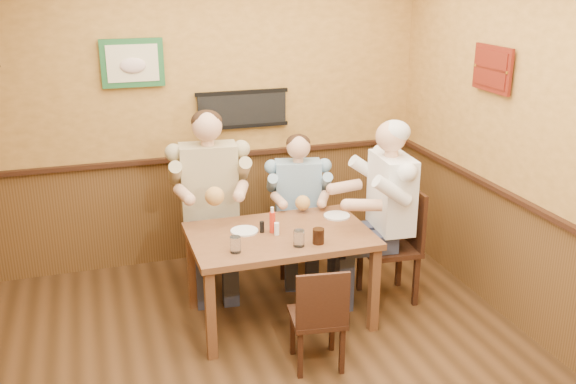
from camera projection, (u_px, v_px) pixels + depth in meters
name	position (u px, v px, depth m)	size (l,w,h in m)	color
room	(229.00, 155.00, 3.67)	(5.02, 5.03, 2.81)	#321F0F
dining_table	(280.00, 244.00, 5.02)	(1.40, 0.90, 0.75)	brown
chair_back_left	(211.00, 231.00, 5.67)	(0.46, 0.46, 1.00)	#361D11
chair_back_right	(298.00, 230.00, 5.91)	(0.38, 0.38, 0.83)	#361D11
chair_right_end	(389.00, 245.00, 5.41)	(0.45, 0.45, 0.98)	#361D11
chair_near_side	(317.00, 314.00, 4.51)	(0.37, 0.37, 0.80)	#361D11
diner_tan_shirt	(210.00, 209.00, 5.60)	(0.66, 0.66, 1.42)	#C2B385
diner_blue_polo	(298.00, 212.00, 5.85)	(0.55, 0.55, 1.19)	#7DA1BC
diner_white_elder	(390.00, 222.00, 5.34)	(0.65, 0.65, 1.40)	white
water_glass_left	(235.00, 245.00, 4.63)	(0.08, 0.08, 0.12)	silver
water_glass_mid	(299.00, 238.00, 4.73)	(0.08, 0.08, 0.13)	silver
cola_tumbler	(318.00, 236.00, 4.78)	(0.09, 0.09, 0.12)	black
hot_sauce_bottle	(272.00, 221.00, 4.97)	(0.05, 0.05, 0.19)	red
salt_shaker	(277.00, 229.00, 4.94)	(0.04, 0.04, 0.10)	white
pepper_shaker	(262.00, 227.00, 4.99)	(0.04, 0.04, 0.09)	black
plate_far_left	(244.00, 231.00, 5.01)	(0.22, 0.22, 0.01)	white
plate_far_right	(337.00, 216.00, 5.32)	(0.22, 0.22, 0.01)	white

